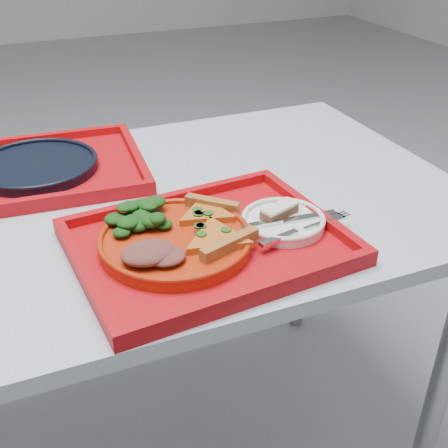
{
  "coord_description": "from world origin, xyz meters",
  "views": [
    {
      "loc": [
        -0.08,
        -0.97,
        1.28
      ],
      "look_at": [
        0.24,
        -0.19,
        0.78
      ],
      "focal_mm": 45.0,
      "sensor_mm": 36.0,
      "label": 1
    }
  ],
  "objects_px": {
    "tray_far": "(38,173)",
    "dessert_bar": "(279,211)",
    "tray_main": "(208,246)",
    "dinner_plate": "(176,242)",
    "navy_plate": "(37,167)"
  },
  "relations": [
    {
      "from": "tray_far",
      "to": "dessert_bar",
      "type": "height_order",
      "value": "dessert_bar"
    },
    {
      "from": "tray_main",
      "to": "tray_far",
      "type": "xyz_separation_m",
      "value": [
        -0.24,
        0.42,
        0.0
      ]
    },
    {
      "from": "tray_main",
      "to": "dinner_plate",
      "type": "xyz_separation_m",
      "value": [
        -0.05,
        0.01,
        0.02
      ]
    },
    {
      "from": "tray_far",
      "to": "dinner_plate",
      "type": "bearing_deg",
      "value": -61.81
    },
    {
      "from": "tray_far",
      "to": "navy_plate",
      "type": "height_order",
      "value": "navy_plate"
    },
    {
      "from": "tray_far",
      "to": "navy_plate",
      "type": "bearing_deg",
      "value": -176.03
    },
    {
      "from": "navy_plate",
      "to": "dessert_bar",
      "type": "xyz_separation_m",
      "value": [
        0.38,
        -0.4,
        0.02
      ]
    },
    {
      "from": "tray_main",
      "to": "dessert_bar",
      "type": "distance_m",
      "value": 0.15
    },
    {
      "from": "navy_plate",
      "to": "tray_far",
      "type": "bearing_deg",
      "value": 0.0
    },
    {
      "from": "tray_main",
      "to": "navy_plate",
      "type": "distance_m",
      "value": 0.48
    },
    {
      "from": "dessert_bar",
      "to": "dinner_plate",
      "type": "bearing_deg",
      "value": 162.32
    },
    {
      "from": "dinner_plate",
      "to": "navy_plate",
      "type": "bearing_deg",
      "value": 114.22
    },
    {
      "from": "tray_far",
      "to": "dinner_plate",
      "type": "distance_m",
      "value": 0.45
    },
    {
      "from": "navy_plate",
      "to": "dinner_plate",
      "type": "bearing_deg",
      "value": -65.78
    },
    {
      "from": "tray_main",
      "to": "tray_far",
      "type": "relative_size",
      "value": 1.0
    }
  ]
}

